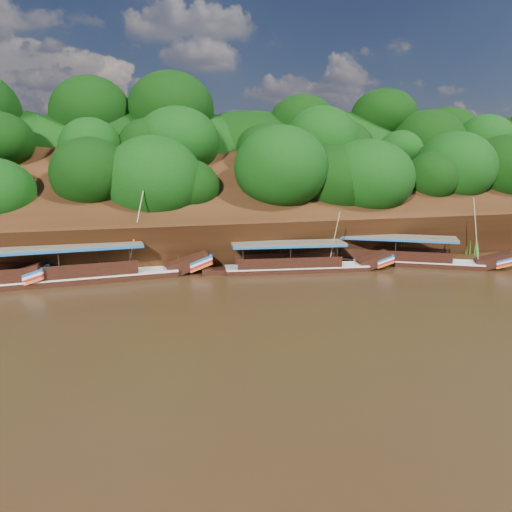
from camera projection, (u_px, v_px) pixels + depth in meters
The scene contains 6 objects.
ground at pixel (309, 299), 31.12m from camera, with size 160.00×160.00×0.00m, color black.
riverbank at pixel (229, 223), 52.21m from camera, with size 120.00×30.06×19.40m.
boat_0 at pixel (414, 259), 40.65m from camera, with size 13.35×8.76×6.13m.
boat_1 at pixel (305, 264), 38.55m from camera, with size 13.20×3.62×5.12m.
boat_2 at pixel (87, 273), 35.37m from camera, with size 17.19×3.80×6.80m.
reeds at pixel (222, 258), 38.95m from camera, with size 48.96×2.27×2.11m.
Camera 1 is at (-11.27, -27.99, 8.70)m, focal length 35.00 mm.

